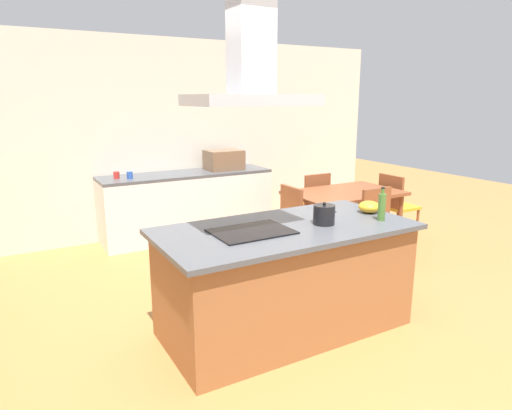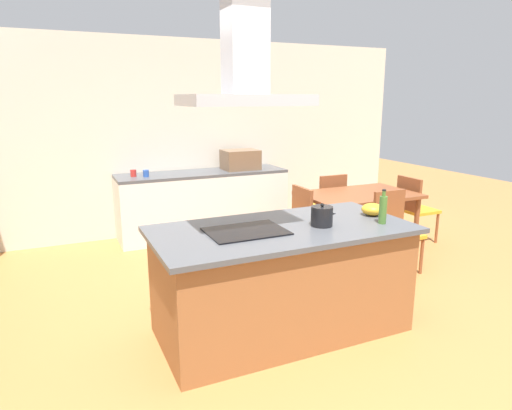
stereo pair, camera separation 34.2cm
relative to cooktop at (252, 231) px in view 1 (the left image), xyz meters
The scene contains 17 objects.
ground 1.78m from the cooktop, 77.96° to the left, with size 16.00×16.00×0.00m, color #AD753D.
wall_back 3.30m from the cooktop, 84.38° to the left, with size 7.20×0.10×2.70m, color beige.
kitchen_island 0.55m from the cooktop, ahead, with size 2.09×1.03×0.90m.
cooktop is the anchor object (origin of this frame).
tea_kettle 0.64m from the cooktop, ahead, with size 0.23×0.18×0.19m.
olive_oil_bottle 1.15m from the cooktop, 12.26° to the right, with size 0.06×0.06×0.29m.
mixing_bowl 1.21m from the cooktop, ahead, with size 0.19×0.19×0.11m, color gold.
back_counter 2.97m from the cooktop, 78.54° to the left, with size 2.36×0.62×0.90m.
countertop_microwave 3.10m from the cooktop, 68.20° to the left, with size 0.50×0.38×0.28m, color brown.
coffee_mug_red 2.92m from the cooktop, 96.98° to the left, with size 0.08×0.08×0.09m, color red.
coffee_mug_blue 2.82m from the cooktop, 94.26° to the left, with size 0.08×0.08×0.09m, color #2D56B2.
dining_table 2.55m from the cooktop, 33.20° to the left, with size 1.40×0.90×0.75m.
chair_at_right_end 3.36m from the cooktop, 24.57° to the left, with size 0.42×0.42×0.89m.
chair_facing_island 2.28m from the cooktop, 18.82° to the left, with size 0.42×0.42×0.89m.
chair_at_left_end 1.88m from the cooktop, 49.02° to the left, with size 0.42×0.42×0.89m.
chair_facing_back_wall 2.98m from the cooktop, 44.07° to the left, with size 0.42×0.42×0.89m.
range_hood 1.20m from the cooktop, ahead, with size 0.90×0.55×0.78m.
Camera 1 is at (-1.93, -2.90, 1.91)m, focal length 31.58 mm.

